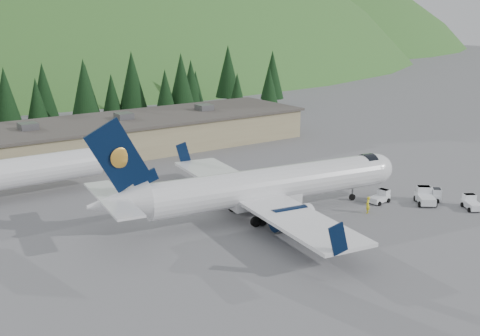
% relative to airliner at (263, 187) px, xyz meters
% --- Properties ---
extents(ground, '(600.00, 600.00, 0.00)m').
position_rel_airliner_xyz_m(ground, '(1.07, -0.15, -3.27)').
color(ground, '#5C5C60').
extents(airliner, '(36.92, 34.77, 12.25)m').
position_rel_airliner_xyz_m(airliner, '(0.00, 0.00, 0.00)').
color(airliner, white).
rests_on(airliner, ground).
extents(baggage_tug_a, '(2.88, 1.94, 1.45)m').
position_rel_airliner_xyz_m(baggage_tug_a, '(14.18, -4.19, -2.62)').
color(baggage_tug_a, white).
rests_on(baggage_tug_a, ground).
extents(baggage_tug_b, '(3.11, 3.15, 1.57)m').
position_rel_airliner_xyz_m(baggage_tug_b, '(19.38, -7.26, -2.56)').
color(baggage_tug_b, white).
rests_on(baggage_tug_b, ground).
extents(baggage_tug_c, '(2.74, 3.16, 1.51)m').
position_rel_airliner_xyz_m(baggage_tug_c, '(20.92, -11.77, -2.59)').
color(baggage_tug_c, white).
rests_on(baggage_tug_c, ground).
extents(terminal_building, '(71.00, 17.00, 6.10)m').
position_rel_airliner_xyz_m(terminal_building, '(-3.94, 37.85, -0.64)').
color(terminal_building, '#928661').
rests_on(terminal_building, ground).
extents(baggage_tug_d, '(3.46, 3.73, 1.82)m').
position_rel_airliner_xyz_m(baggage_tug_d, '(18.20, -7.41, -2.45)').
color(baggage_tug_d, white).
rests_on(baggage_tug_d, ground).
extents(ramp_worker, '(0.83, 0.74, 1.90)m').
position_rel_airliner_xyz_m(ramp_worker, '(10.08, -6.04, -2.31)').
color(ramp_worker, yellow).
rests_on(ramp_worker, ground).
extents(tree_line, '(112.88, 19.14, 14.03)m').
position_rel_airliner_xyz_m(tree_line, '(-10.11, 60.32, 4.08)').
color(tree_line, black).
rests_on(tree_line, ground).
extents(hills, '(614.00, 330.00, 300.00)m').
position_rel_airliner_xyz_m(hills, '(54.40, 207.23, -86.06)').
color(hills, '#345F20').
rests_on(hills, ground).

